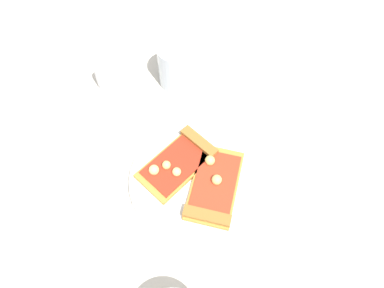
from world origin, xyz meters
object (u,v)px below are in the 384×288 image
at_px(pizza_slice_far, 214,187).
at_px(plate, 192,181).
at_px(soda_glass, 177,66).
at_px(pizza_slice_near, 180,161).
at_px(paper_napkin, 316,135).
at_px(pepper_shaker, 103,74).

bearing_deg(pizza_slice_far, plate, 72.49).
relative_size(pizza_slice_far, soda_glass, 1.59).
bearing_deg(plate, pizza_slice_far, -107.51).
xyz_separation_m(plate, soda_glass, (0.24, 0.07, 0.04)).
bearing_deg(pizza_slice_near, paper_napkin, -66.88).
relative_size(pizza_slice_far, paper_napkin, 1.24).
bearing_deg(pizza_slice_far, pepper_shaker, 51.03).
relative_size(soda_glass, paper_napkin, 0.78).
relative_size(plate, pizza_slice_far, 1.45).
height_order(pizza_slice_far, paper_napkin, pizza_slice_far).
bearing_deg(pizza_slice_far, soda_glass, 23.84).
bearing_deg(soda_glass, pepper_shaker, 104.27).
height_order(plate, pepper_shaker, pepper_shaker).
distance_m(pizza_slice_near, soda_glass, 0.21).
distance_m(pizza_slice_far, paper_napkin, 0.24).
distance_m(pizza_slice_near, pepper_shaker, 0.26).
xyz_separation_m(soda_glass, pepper_shaker, (-0.04, 0.15, -0.01)).
height_order(plate, pizza_slice_near, pizza_slice_near).
relative_size(plate, pepper_shaker, 3.04).
height_order(plate, pizza_slice_far, pizza_slice_far).
height_order(pizza_slice_far, soda_glass, soda_glass).
relative_size(pizza_slice_near, pizza_slice_far, 1.02).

